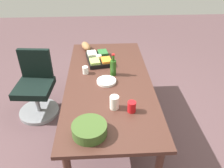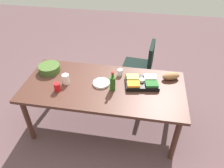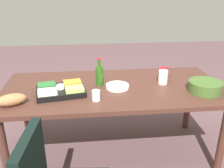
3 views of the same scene
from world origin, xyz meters
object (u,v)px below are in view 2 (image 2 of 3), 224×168
at_px(office_chair, 139,72).
at_px(paper_plate_stack, 101,83).
at_px(red_solo_cup, 57,87).
at_px(paper_cup, 120,72).
at_px(bread_loaf, 171,76).
at_px(mayo_jar, 66,79).
at_px(veggie_tray, 142,82).
at_px(conference_table, 104,90).
at_px(salad_bowl, 49,68).
at_px(wine_bottle, 113,83).

distance_m(office_chair, paper_plate_stack, 1.16).
height_order(red_solo_cup, paper_cup, red_solo_cup).
bearing_deg(bread_loaf, mayo_jar, -166.46).
bearing_deg(veggie_tray, bread_loaf, 26.26).
relative_size(conference_table, bread_loaf, 8.75).
bearing_deg(paper_plate_stack, conference_table, -38.16).
xyz_separation_m(mayo_jar, bread_loaf, (1.36, 0.33, -0.02)).
height_order(office_chair, salad_bowl, office_chair).
xyz_separation_m(paper_plate_stack, bread_loaf, (0.90, 0.27, 0.04)).
xyz_separation_m(bread_loaf, paper_cup, (-0.69, -0.02, -0.01)).
distance_m(office_chair, veggie_tray, 1.00).
bearing_deg(mayo_jar, red_solo_cup, -110.01).
distance_m(red_solo_cup, paper_plate_stack, 0.56).
height_order(conference_table, paper_cup, paper_cup).
height_order(veggie_tray, paper_plate_stack, veggie_tray).
xyz_separation_m(conference_table, office_chair, (0.43, 1.00, -0.33)).
bearing_deg(conference_table, wine_bottle, -24.36).
xyz_separation_m(wine_bottle, salad_bowl, (-0.95, 0.26, -0.06)).
xyz_separation_m(red_solo_cup, salad_bowl, (-0.27, 0.39, -0.01)).
relative_size(veggie_tray, mayo_jar, 3.40).
distance_m(red_solo_cup, salad_bowl, 0.47).
distance_m(wine_bottle, salad_bowl, 0.99).
distance_m(paper_plate_stack, salad_bowl, 0.80).
bearing_deg(paper_cup, salad_bowl, -175.60).
bearing_deg(paper_cup, conference_table, -122.89).
relative_size(wine_bottle, paper_cup, 3.03).
bearing_deg(mayo_jar, bread_loaf, 13.54).
bearing_deg(mayo_jar, paper_plate_stack, 7.55).
height_order(office_chair, veggie_tray, office_chair).
bearing_deg(mayo_jar, wine_bottle, -2.38).
xyz_separation_m(wine_bottle, paper_plate_stack, (-0.17, 0.09, -0.09)).
relative_size(conference_table, paper_cup, 23.34).
distance_m(office_chair, red_solo_cup, 1.61).
distance_m(wine_bottle, mayo_jar, 0.63).
relative_size(paper_plate_stack, bread_loaf, 0.92).
relative_size(paper_plate_stack, paper_cup, 2.44).
xyz_separation_m(wine_bottle, mayo_jar, (-0.62, 0.03, -0.04)).
distance_m(office_chair, wine_bottle, 1.21).
height_order(mayo_jar, bread_loaf, mayo_jar).
bearing_deg(wine_bottle, veggie_tray, 25.00).
distance_m(veggie_tray, salad_bowl, 1.31).
bearing_deg(conference_table, salad_bowl, 166.48).
bearing_deg(conference_table, paper_cup, 57.11).
bearing_deg(paper_cup, office_chair, 71.04).
bearing_deg(veggie_tray, paper_cup, 151.94).
height_order(veggie_tray, wine_bottle, wine_bottle).
bearing_deg(conference_table, mayo_jar, -176.24).
height_order(conference_table, mayo_jar, mayo_jar).
distance_m(conference_table, wine_bottle, 0.23).
height_order(wine_bottle, paper_cup, wine_bottle).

